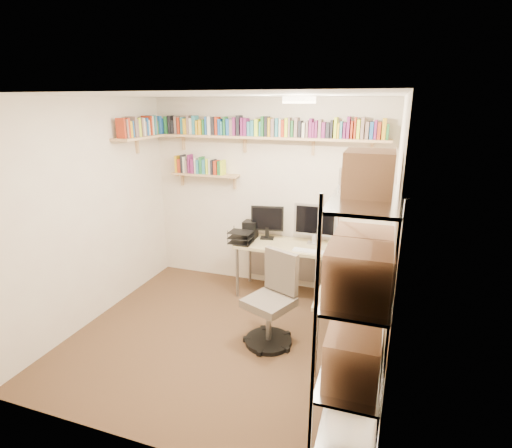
{
  "coord_description": "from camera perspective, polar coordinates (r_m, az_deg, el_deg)",
  "views": [
    {
      "loc": [
        1.54,
        -3.47,
        2.44
      ],
      "look_at": [
        0.17,
        0.55,
        1.14
      ],
      "focal_mm": 28.0,
      "sensor_mm": 36.0,
      "label": 1
    }
  ],
  "objects": [
    {
      "name": "ground",
      "position": [
        4.51,
        -4.49,
        -15.8
      ],
      "size": [
        3.2,
        3.2,
        0.0
      ],
      "primitive_type": "plane",
      "color": "#402E1B",
      "rests_on": "ground"
    },
    {
      "name": "wall_shelves",
      "position": [
        5.17,
        -3.59,
        12.42
      ],
      "size": [
        3.12,
        1.09,
        0.8
      ],
      "color": "tan",
      "rests_on": "ground"
    },
    {
      "name": "office_chair",
      "position": [
        4.24,
        2.34,
        -11.6
      ],
      "size": [
        0.57,
        0.58,
        0.98
      ],
      "rotation": [
        0.0,
        0.0,
        -0.4
      ],
      "color": "black",
      "rests_on": "ground"
    },
    {
      "name": "wire_rack",
      "position": [
        2.64,
        14.44,
        -9.55
      ],
      "size": [
        0.44,
        0.88,
        2.17
      ],
      "rotation": [
        0.0,
        0.0,
        0.01
      ],
      "color": "silver",
      "rests_on": "ground"
    },
    {
      "name": "corner_desk",
      "position": [
        4.82,
        7.46,
        -4.27
      ],
      "size": [
        1.9,
        1.81,
        1.23
      ],
      "color": "tan",
      "rests_on": "ground"
    },
    {
      "name": "room_shell",
      "position": [
        3.9,
        -4.94,
        3.71
      ],
      "size": [
        3.24,
        3.04,
        2.52
      ],
      "color": "beige",
      "rests_on": "ground"
    }
  ]
}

